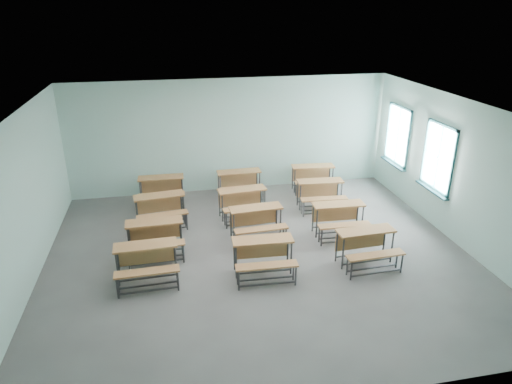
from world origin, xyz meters
TOP-DOWN VIEW (x-y plane):
  - room at (0.08, 0.03)m, footprint 9.04×8.04m
  - desk_unit_r0c0 at (-2.34, -0.49)m, footprint 1.23×0.85m
  - desk_unit_r0c1 at (-0.07, -0.72)m, footprint 1.24×0.86m
  - desk_unit_r0c2 at (2.10, -0.76)m, footprint 1.24×0.87m
  - desk_unit_r1c0 at (-2.18, 0.51)m, footprint 1.23×0.84m
  - desk_unit_r1c1 at (0.10, 0.79)m, footprint 1.25×0.88m
  - desk_unit_r1c2 at (2.02, 0.61)m, footprint 1.23×0.85m
  - desk_unit_r2c0 at (-2.06, 1.96)m, footprint 1.29×0.95m
  - desk_unit_r2c1 at (-0.01, 1.95)m, footprint 1.28×0.93m
  - desk_unit_r2c2 at (2.08, 2.12)m, footprint 1.26×0.89m
  - desk_unit_r3c0 at (-2.02, 3.23)m, footprint 1.22×0.83m
  - desk_unit_r3c1 at (0.12, 3.27)m, footprint 1.23×0.84m
  - desk_unit_r3c2 at (2.27, 3.29)m, footprint 1.27×0.91m

SIDE VIEW (x-z plane):
  - desk_unit_r0c0 at x=-2.34m, z-range 0.13..0.88m
  - desk_unit_r0c1 at x=-0.07m, z-range 0.13..0.88m
  - desk_unit_r0c2 at x=2.10m, z-range 0.13..0.88m
  - desk_unit_r1c0 at x=-2.18m, z-range 0.13..0.88m
  - desk_unit_r1c1 at x=0.10m, z-range 0.13..0.88m
  - desk_unit_r1c2 at x=2.02m, z-range 0.13..0.88m
  - desk_unit_r2c0 at x=-2.06m, z-range 0.13..0.88m
  - desk_unit_r2c1 at x=-0.01m, z-range 0.13..0.88m
  - desk_unit_r2c2 at x=2.08m, z-range 0.13..0.88m
  - desk_unit_r3c0 at x=-2.02m, z-range 0.13..0.88m
  - desk_unit_r3c1 at x=0.12m, z-range 0.13..0.88m
  - desk_unit_r3c2 at x=2.27m, z-range 0.13..0.88m
  - room at x=0.08m, z-range -0.02..3.22m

